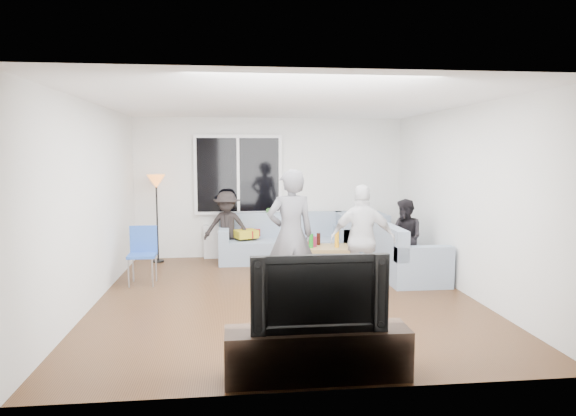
{
  "coord_description": "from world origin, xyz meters",
  "views": [
    {
      "loc": [
        -0.69,
        -6.63,
        1.95
      ],
      "look_at": [
        0.1,
        0.6,
        1.15
      ],
      "focal_mm": 31.21,
      "sensor_mm": 36.0,
      "label": 1
    }
  ],
  "objects": [
    {
      "name": "potted_plant",
      "position": [
        -0.06,
        2.62,
        0.78
      ],
      "size": [
        0.19,
        0.17,
        0.32
      ],
      "primitive_type": "imported",
      "rotation": [
        0.0,
        0.0,
        -0.14
      ],
      "color": "#3A712D",
      "rests_on": "radiator"
    },
    {
      "name": "bottle_d",
      "position": [
        1.0,
        1.38,
        0.54
      ],
      "size": [
        0.07,
        0.07,
        0.28
      ],
      "primitive_type": "cylinder",
      "color": "orange",
      "rests_on": "coffee_table"
    },
    {
      "name": "sofa_right_section",
      "position": [
        2.02,
        1.08,
        0.42
      ],
      "size": [
        2.0,
        0.85,
        0.85
      ],
      "primitive_type": null,
      "rotation": [
        0.0,
        0.0,
        1.57
      ],
      "color": "gray",
      "rests_on": "floor"
    },
    {
      "name": "cushion_red",
      "position": [
        -0.44,
        2.33,
        0.51
      ],
      "size": [
        0.46,
        0.44,
        0.13
      ],
      "primitive_type": "cube",
      "rotation": [
        0.0,
        0.0,
        -0.51
      ],
      "color": "maroon",
      "rests_on": "sofa_back_section"
    },
    {
      "name": "spectator_right",
      "position": [
        2.02,
        0.98,
        0.61
      ],
      "size": [
        0.62,
        0.71,
        1.22
      ],
      "primitive_type": "imported",
      "rotation": [
        0.0,
        0.0,
        -1.27
      ],
      "color": "black",
      "rests_on": "floor"
    },
    {
      "name": "bottle_a",
      "position": [
        0.42,
        1.54,
        0.52
      ],
      "size": [
        0.07,
        0.07,
        0.24
      ],
      "primitive_type": "cylinder",
      "color": "#E8460D",
      "rests_on": "coffee_table"
    },
    {
      "name": "pitcher",
      "position": [
        0.6,
        1.49,
        0.49
      ],
      "size": [
        0.17,
        0.17,
        0.17
      ],
      "primitive_type": "cylinder",
      "color": "maroon",
      "rests_on": "coffee_table"
    },
    {
      "name": "sofa_corner",
      "position": [
        1.64,
        2.27,
        0.42
      ],
      "size": [
        0.85,
        0.85,
        0.85
      ],
      "primitive_type": "cube",
      "color": "gray",
      "rests_on": "floor"
    },
    {
      "name": "coffee_table",
      "position": [
        0.73,
        1.47,
        0.2
      ],
      "size": [
        1.15,
        0.69,
        0.4
      ],
      "primitive_type": "cube",
      "rotation": [
        0.0,
        0.0,
        -0.08
      ],
      "color": "tan",
      "rests_on": "floor"
    },
    {
      "name": "bottle_b",
      "position": [
        0.57,
        1.39,
        0.51
      ],
      "size": [
        0.08,
        0.08,
        0.23
      ],
      "primitive_type": "cylinder",
      "color": "#177F1E",
      "rests_on": "coffee_table"
    },
    {
      "name": "vase",
      "position": [
        -0.7,
        2.62,
        0.7
      ],
      "size": [
        0.17,
        0.17,
        0.16
      ],
      "primitive_type": "imported",
      "rotation": [
        0.0,
        0.0,
        0.09
      ],
      "color": "silver",
      "rests_on": "radiator"
    },
    {
      "name": "wall_left",
      "position": [
        -2.52,
        0.0,
        1.3
      ],
      "size": [
        0.04,
        5.5,
        2.6
      ],
      "primitive_type": "cube",
      "color": "silver",
      "rests_on": "ground"
    },
    {
      "name": "floor_lamp",
      "position": [
        -2.05,
        2.41,
        0.78
      ],
      "size": [
        0.32,
        0.32,
        1.56
      ],
      "primitive_type": null,
      "color": "orange",
      "rests_on": "floor"
    },
    {
      "name": "ceiling",
      "position": [
        0.0,
        0.0,
        2.62
      ],
      "size": [
        5.0,
        5.5,
        0.04
      ],
      "primitive_type": "cube",
      "color": "white",
      "rests_on": "ground"
    },
    {
      "name": "window_glass",
      "position": [
        -0.6,
        2.65,
        1.55
      ],
      "size": [
        1.5,
        0.02,
        1.35
      ],
      "primitive_type": "cube",
      "color": "black",
      "rests_on": "window_frame"
    },
    {
      "name": "spectator_back",
      "position": [
        -0.81,
        2.3,
        0.64
      ],
      "size": [
        0.88,
        0.59,
        1.27
      ],
      "primitive_type": "imported",
      "rotation": [
        0.0,
        0.0,
        -0.15
      ],
      "color": "black",
      "rests_on": "floor"
    },
    {
      "name": "television",
      "position": [
        0.02,
        -2.5,
        0.78
      ],
      "size": [
        1.17,
        0.15,
        0.67
      ],
      "primitive_type": "imported",
      "color": "black",
      "rests_on": "tv_console"
    },
    {
      "name": "window_frame",
      "position": [
        -0.6,
        2.69,
        1.55
      ],
      "size": [
        1.62,
        0.06,
        1.47
      ],
      "primitive_type": "cube",
      "color": "white",
      "rests_on": "wall_back"
    },
    {
      "name": "wall_back",
      "position": [
        0.0,
        2.77,
        1.3
      ],
      "size": [
        5.0,
        0.04,
        2.6
      ],
      "primitive_type": "cube",
      "color": "silver",
      "rests_on": "ground"
    },
    {
      "name": "sofa_back_section",
      "position": [
        0.19,
        2.27,
        0.42
      ],
      "size": [
        2.3,
        0.85,
        0.85
      ],
      "primitive_type": null,
      "color": "gray",
      "rests_on": "floor"
    },
    {
      "name": "tv_console",
      "position": [
        0.02,
        -2.5,
        0.22
      ],
      "size": [
        1.6,
        0.4,
        0.44
      ],
      "primitive_type": "cube",
      "color": "#2E2017",
      "rests_on": "floor"
    },
    {
      "name": "wall_front",
      "position": [
        0.0,
        -2.77,
        1.3
      ],
      "size": [
        5.0,
        0.04,
        2.6
      ],
      "primitive_type": "cube",
      "color": "silver",
      "rests_on": "ground"
    },
    {
      "name": "bottle_e",
      "position": [
        1.04,
        1.56,
        0.49
      ],
      "size": [
        0.07,
        0.07,
        0.19
      ],
      "primitive_type": "cylinder",
      "color": "black",
      "rests_on": "coffee_table"
    },
    {
      "name": "bottle_c",
      "position": [
        0.73,
        1.63,
        0.5
      ],
      "size": [
        0.07,
        0.07,
        0.2
      ],
      "primitive_type": "cylinder",
      "color": "black",
      "rests_on": "coffee_table"
    },
    {
      "name": "cushion_yellow",
      "position": [
        -0.48,
        2.25,
        0.51
      ],
      "size": [
        0.47,
        0.44,
        0.14
      ],
      "primitive_type": "cube",
      "rotation": [
        0.0,
        0.0,
        0.39
      ],
      "color": "gold",
      "rests_on": "sofa_back_section"
    },
    {
      "name": "player_right",
      "position": [
        1.07,
        0.01,
        0.76
      ],
      "size": [
        0.96,
        0.58,
        1.52
      ],
      "primitive_type": "imported",
      "rotation": [
        0.0,
        0.0,
        2.9
      ],
      "color": "silver",
      "rests_on": "floor"
    },
    {
      "name": "wall_right",
      "position": [
        2.52,
        0.0,
        1.3
      ],
      "size": [
        0.04,
        5.5,
        2.6
      ],
      "primitive_type": "cube",
      "color": "silver",
      "rests_on": "ground"
    },
    {
      "name": "player_left",
      "position": [
        0.06,
        -0.12,
        0.87
      ],
      "size": [
        0.69,
        0.51,
        1.74
      ],
      "primitive_type": "imported",
      "rotation": [
        0.0,
        0.0,
        3.29
      ],
      "color": "#505055",
      "rests_on": "floor"
    },
    {
      "name": "side_chair",
      "position": [
        -2.05,
        0.86,
        0.43
      ],
      "size": [
        0.41,
        0.41,
        0.86
      ],
      "primitive_type": null,
      "rotation": [
        0.0,
        0.0,
        0.03
      ],
      "color": "#2953B4",
      "rests_on": "floor"
    },
    {
      "name": "radiator",
      "position": [
        -0.6,
        2.65,
        0.31
      ],
      "size": [
        1.3,
        0.12,
        0.62
      ],
      "primitive_type": "cube",
      "color": "silver",
      "rests_on": "floor"
    },
    {
      "name": "window_mullion",
      "position": [
        -0.6,
        2.64,
        1.55
      ],
      "size": [
        0.05,
        0.03,
        1.35
      ],
      "primitive_type": "cube",
      "color": "white",
      "rests_on": "window_frame"
    },
    {
      "name": "floor",
      "position": [
        0.0,
        0.0,
        -0.02
      ],
      "size": [
        5.0,
        5.5,
        0.04
      ],
      "primitive_type": "cube",
      "color": "#56351C",
      "rests_on": "ground"
    }
  ]
}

